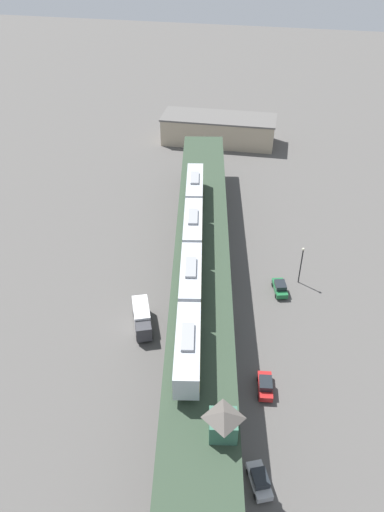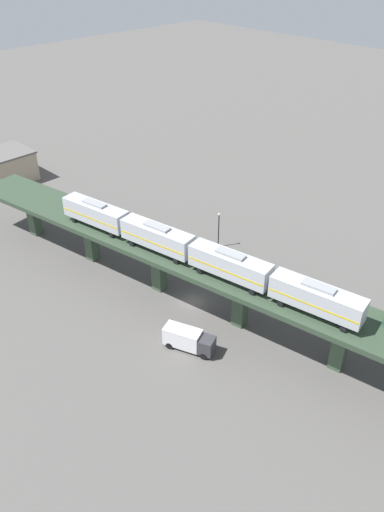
{
  "view_description": "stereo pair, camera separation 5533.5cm",
  "coord_description": "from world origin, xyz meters",
  "px_view_note": "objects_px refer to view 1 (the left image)",
  "views": [
    {
      "loc": [
        10.69,
        -57.95,
        52.49
      ],
      "look_at": [
        -1.21,
        -1.18,
        9.84
      ],
      "focal_mm": 35.0,
      "sensor_mm": 36.0,
      "label": 1
    },
    {
      "loc": [
        -42.66,
        -43.67,
        49.12
      ],
      "look_at": [
        -1.21,
        -1.18,
        9.84
      ],
      "focal_mm": 35.0,
      "sensor_mm": 36.0,
      "label": 2
    }
  ],
  "objects_px": {
    "street_car_green": "(280,287)",
    "delivery_truck": "(142,318)",
    "street_car_silver": "(260,480)",
    "street_lamp": "(301,262)",
    "warehouse_building": "(219,129)",
    "signal_hut": "(223,422)",
    "street_car_red": "(265,385)",
    "subway_train": "(192,250)"
  },
  "relations": [
    {
      "from": "street_car_green",
      "to": "delivery_truck",
      "type": "relative_size",
      "value": 0.63
    },
    {
      "from": "street_car_silver",
      "to": "street_lamp",
      "type": "distance_m",
      "value": 36.61
    },
    {
      "from": "street_car_silver",
      "to": "street_lamp",
      "type": "bearing_deg",
      "value": 85.43
    },
    {
      "from": "delivery_truck",
      "to": "warehouse_building",
      "type": "distance_m",
      "value": 68.9
    },
    {
      "from": "street_car_silver",
      "to": "delivery_truck",
      "type": "distance_m",
      "value": 28.66
    },
    {
      "from": "signal_hut",
      "to": "street_car_green",
      "type": "distance_m",
      "value": 34.77
    },
    {
      "from": "signal_hut",
      "to": "delivery_truck",
      "type": "xyz_separation_m",
      "value": [
        -15.11,
        21.12,
        -8.38
      ]
    },
    {
      "from": "street_car_silver",
      "to": "warehouse_building",
      "type": "xyz_separation_m",
      "value": [
        -19.42,
        89.94,
        2.47
      ]
    },
    {
      "from": "delivery_truck",
      "to": "street_lamp",
      "type": "relative_size",
      "value": 1.08
    },
    {
      "from": "street_car_red",
      "to": "street_lamp",
      "type": "distance_m",
      "value": 23.85
    },
    {
      "from": "subway_train",
      "to": "street_car_green",
      "type": "bearing_deg",
      "value": 25.93
    },
    {
      "from": "delivery_truck",
      "to": "street_lamp",
      "type": "bearing_deg",
      "value": 34.42
    },
    {
      "from": "signal_hut",
      "to": "street_car_red",
      "type": "height_order",
      "value": "signal_hut"
    },
    {
      "from": "signal_hut",
      "to": "street_lamp",
      "type": "height_order",
      "value": "signal_hut"
    },
    {
      "from": "street_car_green",
      "to": "delivery_truck",
      "type": "xyz_separation_m",
      "value": [
        -19.44,
        -12.13,
        0.82
      ]
    },
    {
      "from": "signal_hut",
      "to": "street_car_silver",
      "type": "distance_m",
      "value": 10.16
    },
    {
      "from": "signal_hut",
      "to": "street_car_silver",
      "type": "bearing_deg",
      "value": 0.75
    },
    {
      "from": "subway_train",
      "to": "street_car_red",
      "type": "bearing_deg",
      "value": -47.76
    },
    {
      "from": "street_car_green",
      "to": "warehouse_building",
      "type": "relative_size",
      "value": 0.16
    },
    {
      "from": "subway_train",
      "to": "delivery_truck",
      "type": "xyz_separation_m",
      "value": [
        -6.31,
        -5.75,
        -9.12
      ]
    },
    {
      "from": "warehouse_building",
      "to": "street_lamp",
      "type": "bearing_deg",
      "value": -67.38
    },
    {
      "from": "signal_hut",
      "to": "warehouse_building",
      "type": "distance_m",
      "value": 91.5
    },
    {
      "from": "street_car_red",
      "to": "delivery_truck",
      "type": "relative_size",
      "value": 0.61
    },
    {
      "from": "street_car_green",
      "to": "street_lamp",
      "type": "height_order",
      "value": "street_lamp"
    },
    {
      "from": "signal_hut",
      "to": "street_car_silver",
      "type": "xyz_separation_m",
      "value": [
        4.31,
        0.06,
        -9.2
      ]
    },
    {
      "from": "delivery_truck",
      "to": "warehouse_building",
      "type": "height_order",
      "value": "warehouse_building"
    },
    {
      "from": "street_car_red",
      "to": "street_lamp",
      "type": "xyz_separation_m",
      "value": [
        3.44,
        23.38,
        3.17
      ]
    },
    {
      "from": "signal_hut",
      "to": "warehouse_building",
      "type": "bearing_deg",
      "value": 99.53
    },
    {
      "from": "street_lamp",
      "to": "street_car_red",
      "type": "bearing_deg",
      "value": -98.38
    },
    {
      "from": "street_car_red",
      "to": "delivery_truck",
      "type": "bearing_deg",
      "value": 156.81
    },
    {
      "from": "subway_train",
      "to": "street_car_silver",
      "type": "bearing_deg",
      "value": -63.95
    },
    {
      "from": "signal_hut",
      "to": "street_car_red",
      "type": "distance_m",
      "value": 16.39
    },
    {
      "from": "street_car_green",
      "to": "warehouse_building",
      "type": "distance_m",
      "value": 60.04
    },
    {
      "from": "street_car_red",
      "to": "warehouse_building",
      "type": "height_order",
      "value": "warehouse_building"
    },
    {
      "from": "street_car_red",
      "to": "delivery_truck",
      "type": "distance_m",
      "value": 20.56
    },
    {
      "from": "street_car_silver",
      "to": "warehouse_building",
      "type": "height_order",
      "value": "warehouse_building"
    },
    {
      "from": "signal_hut",
      "to": "delivery_truck",
      "type": "height_order",
      "value": "signal_hut"
    },
    {
      "from": "subway_train",
      "to": "street_car_silver",
      "type": "xyz_separation_m",
      "value": [
        13.1,
        -26.81,
        -9.94
      ]
    },
    {
      "from": "warehouse_building",
      "to": "signal_hut",
      "type": "bearing_deg",
      "value": -80.47
    },
    {
      "from": "delivery_truck",
      "to": "street_car_green",
      "type": "bearing_deg",
      "value": 31.97
    },
    {
      "from": "street_car_silver",
      "to": "delivery_truck",
      "type": "relative_size",
      "value": 0.63
    },
    {
      "from": "street_car_green",
      "to": "street_car_red",
      "type": "distance_m",
      "value": 20.23
    }
  ]
}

